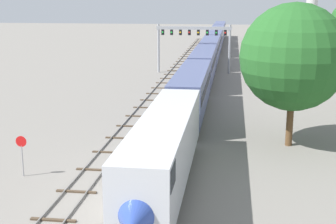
% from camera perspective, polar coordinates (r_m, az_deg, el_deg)
% --- Properties ---
extents(ground_plane, '(400.00, 400.00, 0.00)m').
position_cam_1_polar(ground_plane, '(28.55, -5.33, -11.42)').
color(ground_plane, gray).
extents(track_main, '(2.60, 200.00, 0.16)m').
position_cam_1_polar(track_main, '(86.13, 4.96, 5.45)').
color(track_main, slate).
rests_on(track_main, ground).
extents(track_near, '(2.60, 160.00, 0.16)m').
position_cam_1_polar(track_near, '(66.97, -0.61, 3.20)').
color(track_near, slate).
rests_on(track_near, ground).
extents(passenger_train, '(3.04, 136.96, 4.80)m').
position_cam_1_polar(passenger_train, '(87.94, 5.07, 7.28)').
color(passenger_train, silver).
rests_on(passenger_train, ground).
extents(signal_gantry, '(12.10, 0.49, 7.85)m').
position_cam_1_polar(signal_gantry, '(77.91, 3.09, 8.91)').
color(signal_gantry, '#999BA0').
rests_on(signal_gantry, ground).
extents(stop_sign, '(0.76, 0.08, 2.88)m').
position_cam_1_polar(stop_sign, '(34.15, -17.01, -4.38)').
color(stop_sign, gray).
rests_on(stop_sign, ground).
extents(trackside_tree_left, '(8.64, 8.64, 11.69)m').
position_cam_1_polar(trackside_tree_left, '(39.72, 14.73, 6.33)').
color(trackside_tree_left, brown).
rests_on(trackside_tree_left, ground).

